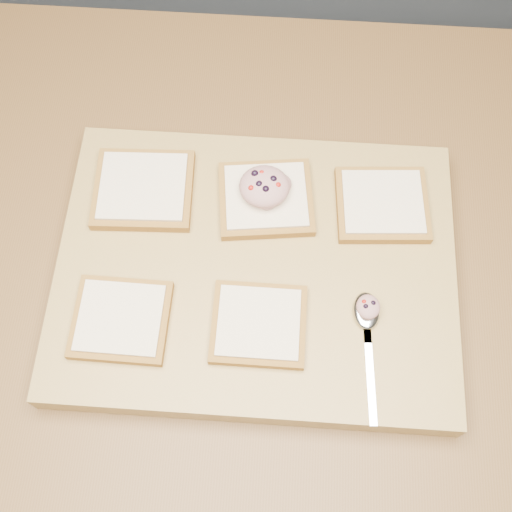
{
  "coord_description": "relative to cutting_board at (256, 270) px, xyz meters",
  "views": [
    {
      "loc": [
        -0.15,
        -0.37,
        1.68
      ],
      "look_at": [
        -0.17,
        -0.05,
        0.96
      ],
      "focal_mm": 45.0,
      "sensor_mm": 36.0,
      "label": 1
    }
  ],
  "objects": [
    {
      "name": "spoon",
      "position": [
        0.14,
        -0.07,
        0.02
      ],
      "size": [
        0.03,
        0.16,
        0.01
      ],
      "color": "silver",
      "rests_on": "cutting_board"
    },
    {
      "name": "bread_near_center",
      "position": [
        0.01,
        -0.08,
        0.03
      ],
      "size": [
        0.11,
        0.1,
        0.02
      ],
      "color": "brown",
      "rests_on": "cutting_board"
    },
    {
      "name": "island_counter",
      "position": [
        0.17,
        0.05,
        -0.47
      ],
      "size": [
        2.0,
        0.8,
        0.9
      ],
      "color": "slate",
      "rests_on": "ground"
    },
    {
      "name": "bread_far_left",
      "position": [
        -0.15,
        0.09,
        0.03
      ],
      "size": [
        0.13,
        0.12,
        0.02
      ],
      "color": "brown",
      "rests_on": "cutting_board"
    },
    {
      "name": "bread_far_right",
      "position": [
        0.16,
        0.09,
        0.03
      ],
      "size": [
        0.12,
        0.12,
        0.02
      ],
      "color": "brown",
      "rests_on": "cutting_board"
    },
    {
      "name": "bread_far_center",
      "position": [
        0.01,
        0.09,
        0.03
      ],
      "size": [
        0.13,
        0.12,
        0.02
      ],
      "color": "brown",
      "rests_on": "cutting_board"
    },
    {
      "name": "cutting_board",
      "position": [
        0.0,
        0.0,
        0.0
      ],
      "size": [
        0.5,
        0.38,
        0.04
      ],
      "primitive_type": "cube",
      "color": "tan",
      "rests_on": "island_counter"
    },
    {
      "name": "tuna_salad_dollop",
      "position": [
        0.0,
        0.09,
        0.05
      ],
      "size": [
        0.06,
        0.06,
        0.03
      ],
      "color": "#B17671",
      "rests_on": "bread_far_center"
    },
    {
      "name": "bread_near_left",
      "position": [
        -0.16,
        -0.09,
        0.03
      ],
      "size": [
        0.11,
        0.11,
        0.02
      ],
      "color": "brown",
      "rests_on": "cutting_board"
    },
    {
      "name": "spoon_salad",
      "position": [
        0.14,
        -0.06,
        0.04
      ],
      "size": [
        0.03,
        0.03,
        0.02
      ],
      "color": "#B17671",
      "rests_on": "spoon"
    },
    {
      "name": "ground",
      "position": [
        0.17,
        0.05,
        -0.92
      ],
      "size": [
        4.0,
        4.0,
        0.0
      ],
      "primitive_type": "plane",
      "color": "#515459",
      "rests_on": "ground"
    }
  ]
}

